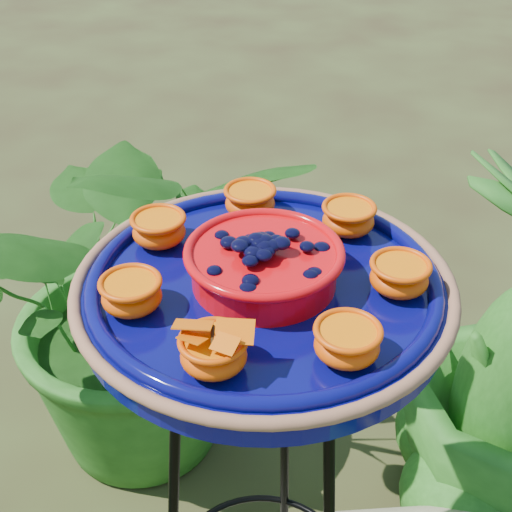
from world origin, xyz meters
name	(u,v)px	position (x,y,z in m)	size (l,w,h in m)	color
tripod_stand	(262,487)	(0.03, -0.06, 0.60)	(0.38, 0.40, 0.99)	black
feeder_dish	(264,283)	(0.03, -0.06, 1.03)	(0.52, 0.52, 0.12)	#060750
shrub_back_left	(144,288)	(-0.42, 0.53, 0.51)	(0.92, 0.79, 1.02)	#205416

